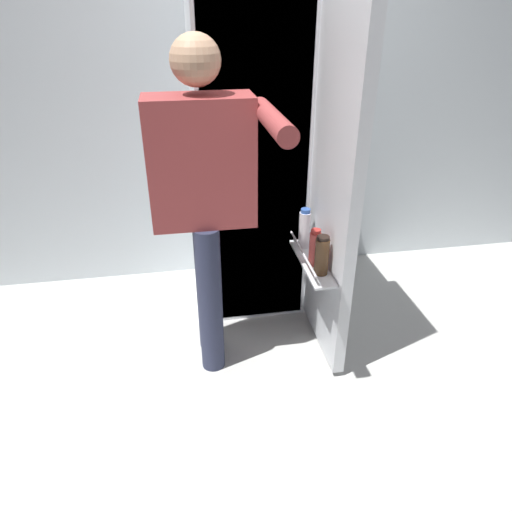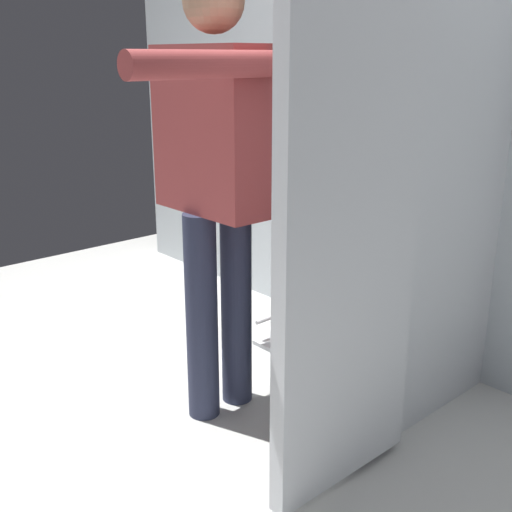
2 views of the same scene
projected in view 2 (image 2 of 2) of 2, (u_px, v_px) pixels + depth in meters
The scene contains 4 objects.
ground_plane at pixel (280, 433), 2.31m from camera, with size 5.20×5.20×0.00m, color silver.
kitchen_wall at pixel (456, 52), 2.50m from camera, with size 4.40×0.10×2.69m, color silver.
refrigerator at pixel (388, 175), 2.35m from camera, with size 0.65×1.23×1.80m.
person at pixel (218, 165), 2.19m from camera, with size 0.54×0.77×1.60m.
Camera 2 is at (1.43, -1.40, 1.33)m, focal length 43.89 mm.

